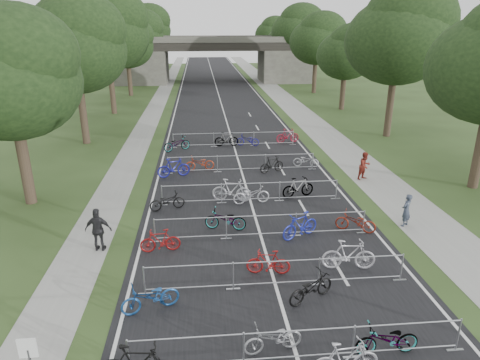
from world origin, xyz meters
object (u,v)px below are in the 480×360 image
(pedestrian_a, at_px, (406,210))
(pedestrian_c, at_px, (98,230))
(overpass_bridge, at_px, (214,59))
(pedestrian_b, at_px, (365,166))
(park_sign, at_px, (29,358))

(pedestrian_a, relative_size, pedestrian_c, 0.84)
(overpass_bridge, height_order, pedestrian_c, overpass_bridge)
(pedestrian_b, bearing_deg, pedestrian_c, -179.09)
(park_sign, relative_size, pedestrian_a, 1.17)
(pedestrian_a, relative_size, pedestrian_b, 0.93)
(pedestrian_a, bearing_deg, park_sign, -4.29)
(pedestrian_b, distance_m, pedestrian_c, 15.83)
(overpass_bridge, bearing_deg, park_sign, -96.26)
(pedestrian_a, xyz_separation_m, pedestrian_b, (0.42, 6.34, 0.06))
(pedestrian_b, bearing_deg, overpass_bridge, 71.93)
(pedestrian_c, bearing_deg, overpass_bridge, -91.87)
(overpass_bridge, relative_size, park_sign, 16.99)
(overpass_bridge, height_order, park_sign, overpass_bridge)
(overpass_bridge, xyz_separation_m, pedestrian_b, (7.22, -47.14, -2.69))
(park_sign, xyz_separation_m, pedestrian_a, (13.60, 8.52, -0.48))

